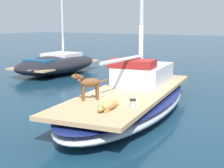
# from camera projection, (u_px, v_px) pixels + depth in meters

# --- Properties ---
(ground_plane) EXTENTS (120.00, 120.00, 0.00)m
(ground_plane) POSITION_uv_depth(u_px,v_px,m) (130.00, 113.00, 9.61)
(ground_plane) COLOR #143347
(sailboat_main) EXTENTS (3.57, 7.53, 0.66)m
(sailboat_main) POSITION_uv_depth(u_px,v_px,m) (130.00, 102.00, 9.55)
(sailboat_main) COLOR #B2B7C1
(sailboat_main) RESTS_ON ground
(cabin_house) EXTENTS (1.71, 2.41, 0.84)m
(cabin_house) POSITION_uv_depth(u_px,v_px,m) (142.00, 73.00, 10.44)
(cabin_house) COLOR silver
(cabin_house) RESTS_ON sailboat_main
(dog_brown) EXTENTS (0.69, 0.75, 0.70)m
(dog_brown) POSITION_uv_depth(u_px,v_px,m) (88.00, 84.00, 8.25)
(dog_brown) COLOR brown
(dog_brown) RESTS_ON sailboat_main
(dog_tan) EXTENTS (0.30, 0.95, 0.22)m
(dog_tan) POSITION_uv_depth(u_px,v_px,m) (108.00, 105.00, 7.39)
(dog_tan) COLOR tan
(dog_tan) RESTS_ON sailboat_main
(deck_winch) EXTENTS (0.16, 0.16, 0.21)m
(deck_winch) POSITION_uv_depth(u_px,v_px,m) (133.00, 104.00, 7.55)
(deck_winch) COLOR #B7B7BC
(deck_winch) RESTS_ON sailboat_main
(coiled_rope) EXTENTS (0.32, 0.32, 0.04)m
(coiled_rope) POSITION_uv_depth(u_px,v_px,m) (98.00, 95.00, 8.80)
(coiled_rope) COLOR beige
(coiled_rope) RESTS_ON sailboat_main
(moored_boat_port_side) EXTENTS (3.28, 5.88, 7.41)m
(moored_boat_port_side) POSITION_uv_depth(u_px,v_px,m) (57.00, 63.00, 17.10)
(moored_boat_port_side) COLOR black
(moored_boat_port_side) RESTS_ON ground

